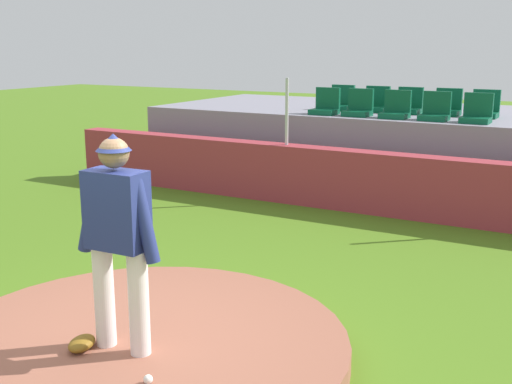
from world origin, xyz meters
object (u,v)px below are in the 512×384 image
Objects in this scene: stadium_chair_4 at (477,113)px; stadium_chair_5 at (341,102)px; stadium_chair_1 at (359,107)px; pitcher at (118,228)px; stadium_chair_8 at (447,107)px; stadium_chair_9 at (485,109)px; baseball at (148,379)px; stadium_chair_6 at (376,104)px; stadium_chair_2 at (396,109)px; stadium_chair_7 at (409,105)px; stadium_chair_0 at (326,106)px; fielding_glove at (82,343)px; stadium_chair_3 at (435,111)px.

stadium_chair_5 is at bearing -17.71° from stadium_chair_4.
stadium_chair_1 and stadium_chair_5 have the same top height.
pitcher reaches higher than stadium_chair_4.
stadium_chair_8 is (0.69, 8.47, 0.31)m from pitcher.
stadium_chair_5 is at bearing -51.39° from stadium_chair_1.
baseball is at bearing 84.69° from stadium_chair_9.
stadium_chair_6 is (0.04, 0.87, 0.00)m from stadium_chair_1.
stadium_chair_2 is 1.00× the size of stadium_chair_7.
stadium_chair_0 and stadium_chair_4 have the same top height.
fielding_glove is 7.87m from stadium_chair_1.
fielding_glove is 0.60× the size of stadium_chair_9.
stadium_chair_0 is at bearing 52.21° from stadium_chair_6.
stadium_chair_2 and stadium_chair_7 have the same top height.
fielding_glove is (-0.85, 0.17, 0.02)m from baseball.
stadium_chair_8 is (-0.71, 0.94, 0.00)m from stadium_chair_4.
stadium_chair_8 is at bearing -22.19° from fielding_glove.
baseball is at bearing 89.10° from stadium_chair_8.
stadium_chair_1 is at bearing -0.40° from stadium_chair_3.
stadium_chair_1 is 0.87m from stadium_chair_6.
stadium_chair_4 is 0.92m from stadium_chair_9.
pitcher reaches higher than stadium_chair_9.
stadium_chair_6 is 0.65m from stadium_chair_7.
baseball is 0.15× the size of stadium_chair_5.
stadium_chair_3 is (1.42, -0.01, 0.00)m from stadium_chair_1.
stadium_chair_1 and stadium_chair_3 have the same top height.
stadium_chair_1 is 1.42m from stadium_chair_3.
stadium_chair_6 is at bearing -23.31° from stadium_chair_4.
stadium_chair_1 is at bearing 51.83° from stadium_chair_7.
stadium_chair_7 is at bearing -128.17° from stadium_chair_1.
stadium_chair_5 is at bearing -22.64° from stadium_chair_3.
stadium_chair_6 is at bearing -52.73° from stadium_chair_2.
fielding_glove is at bearing 83.48° from stadium_chair_8.
stadium_chair_8 is at bearing -155.73° from stadium_chair_0.
fielding_glove is 0.60× the size of stadium_chair_4.
stadium_chair_4 and stadium_chair_9 have the same top height.
stadium_chair_4 is 1.00× the size of stadium_chair_9.
stadium_chair_6 is (0.74, -0.00, 0.00)m from stadium_chair_5.
stadium_chair_0 is at bearing 103.81° from baseball.
stadium_chair_0 is 2.08m from stadium_chair_3.
baseball is 8.94m from stadium_chair_8.
stadium_chair_9 is (1.41, 0.01, 0.00)m from stadium_chair_7.
fielding_glove is at bearing -151.13° from pitcher.
stadium_chair_1 is at bearing 32.63° from stadium_chair_8.
stadium_chair_5 is (-1.42, 0.89, 0.00)m from stadium_chair_2.
pitcher is at bearing 79.49° from stadium_chair_4.
pitcher is at bearing 99.66° from stadium_chair_5.
pitcher is 7.56m from stadium_chair_2.
stadium_chair_6 is 2.06m from stadium_chair_9.
stadium_chair_2 is at bearing 127.27° from stadium_chair_6.
stadium_chair_3 is 1.64m from stadium_chair_6.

